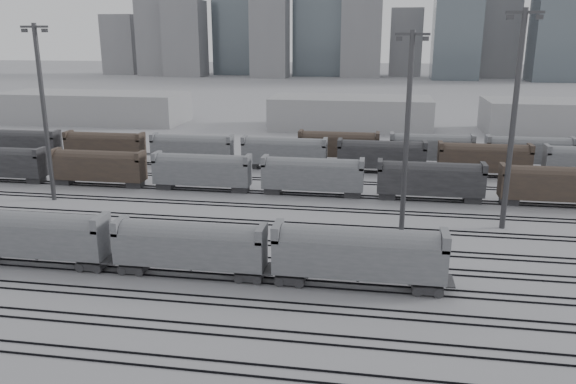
% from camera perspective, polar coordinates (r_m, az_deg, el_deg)
% --- Properties ---
extents(ground, '(900.00, 900.00, 0.00)m').
position_cam_1_polar(ground, '(56.12, -9.86, -8.81)').
color(ground, '#A4A4A8').
rests_on(ground, ground).
extents(tracks, '(220.00, 71.50, 0.16)m').
position_cam_1_polar(tracks, '(71.66, -5.32, -3.09)').
color(tracks, black).
rests_on(tracks, ground).
extents(hopper_car_a, '(15.62, 3.10, 5.58)m').
position_cam_1_polar(hopper_car_a, '(63.09, -24.40, -3.88)').
color(hopper_car_a, black).
rests_on(hopper_car_a, ground).
extents(hopper_car_b, '(15.04, 2.99, 5.38)m').
position_cam_1_polar(hopper_car_b, '(55.80, -9.93, -5.27)').
color(hopper_car_b, black).
rests_on(hopper_car_b, ground).
extents(hopper_car_c, '(16.09, 3.20, 5.75)m').
position_cam_1_polar(hopper_car_c, '(52.81, 7.19, -6.11)').
color(hopper_car_c, black).
rests_on(hopper_car_c, ground).
extents(light_mast_b, '(3.94, 0.63, 24.61)m').
position_cam_1_polar(light_mast_b, '(85.74, -23.56, 7.69)').
color(light_mast_b, '#3B3B3E').
rests_on(light_mast_b, ground).
extents(light_mast_c, '(3.78, 0.60, 23.60)m').
position_cam_1_polar(light_mast_c, '(65.54, 12.00, 6.09)').
color(light_mast_c, '#3B3B3E').
rests_on(light_mast_c, ground).
extents(light_mast_d, '(4.16, 0.67, 26.01)m').
position_cam_1_polar(light_mast_d, '(71.41, 21.96, 7.11)').
color(light_mast_d, '#3B3B3E').
rests_on(light_mast_d, ground).
extents(bg_string_near, '(151.00, 3.00, 5.60)m').
position_cam_1_polar(bg_string_near, '(83.14, 2.50, 1.56)').
color(bg_string_near, slate).
rests_on(bg_string_near, ground).
extents(bg_string_mid, '(151.00, 3.00, 5.60)m').
position_cam_1_polar(bg_string_mid, '(98.17, 9.46, 3.55)').
color(bg_string_mid, black).
rests_on(bg_string_mid, ground).
extents(bg_string_far, '(66.00, 3.00, 5.60)m').
position_cam_1_polar(bg_string_far, '(107.51, 18.86, 3.96)').
color(bg_string_far, '#44362B').
rests_on(bg_string_far, ground).
extents(warehouse_left, '(50.00, 18.00, 8.00)m').
position_cam_1_polar(warehouse_left, '(163.86, -19.13, 8.13)').
color(warehouse_left, '#9B9B9D').
rests_on(warehouse_left, ground).
extents(warehouse_mid, '(40.00, 18.00, 8.00)m').
position_cam_1_polar(warehouse_mid, '(144.53, 6.38, 7.99)').
color(warehouse_mid, '#9B9B9D').
rests_on(warehouse_mid, ground).
extents(warehouse_right, '(35.00, 18.00, 8.00)m').
position_cam_1_polar(warehouse_right, '(150.42, 25.89, 6.83)').
color(warehouse_right, '#9B9B9D').
rests_on(warehouse_right, ground).
extents(skyline, '(316.00, 22.40, 95.00)m').
position_cam_1_polar(skyline, '(328.35, 8.63, 17.52)').
color(skyline, gray).
rests_on(skyline, ground).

